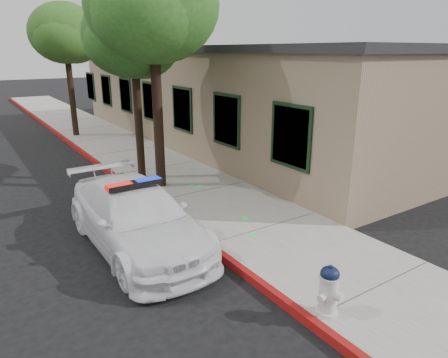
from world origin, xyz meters
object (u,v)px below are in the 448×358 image
street_tree_near (153,11)px  fire_hydrant (329,290)px  clapboard_building (229,95)px  street_tree_mid (133,40)px  police_car (136,217)px  street_tree_far (66,36)px

street_tree_near → fire_hydrant: bearing=-94.3°
clapboard_building → street_tree_near: size_ratio=3.16×
clapboard_building → street_tree_mid: size_ratio=3.73×
fire_hydrant → clapboard_building: bearing=50.7°
street_tree_mid → police_car: bearing=-113.6°
police_car → street_tree_far: size_ratio=0.79×
police_car → street_tree_far: street_tree_far is taller
clapboard_building → street_tree_mid: bearing=-148.1°
fire_hydrant → street_tree_near: 8.50m
police_car → street_tree_mid: street_tree_mid is taller
police_car → street_tree_mid: (1.87, 4.27, 3.68)m
clapboard_building → street_tree_far: (-5.94, 4.41, 2.55)m
police_car → fire_hydrant: police_car is taller
clapboard_building → street_tree_far: bearing=143.4°
street_tree_mid → street_tree_far: bearing=89.8°
police_car → fire_hydrant: bearing=-70.1°
street_tree_mid → street_tree_far: size_ratio=0.93×
clapboard_building → fire_hydrant: size_ratio=24.97×
clapboard_building → police_car: size_ratio=4.41×
police_car → clapboard_building: bearing=45.3°
street_tree_mid → street_tree_far: 8.14m
street_tree_near → street_tree_mid: 1.35m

